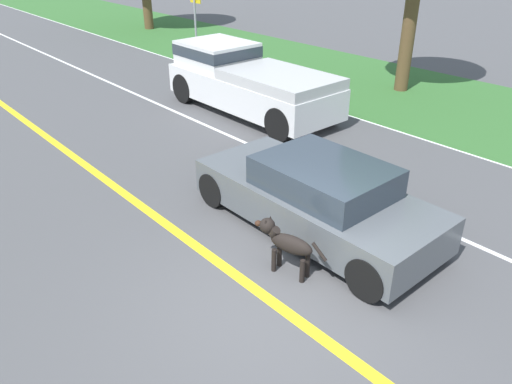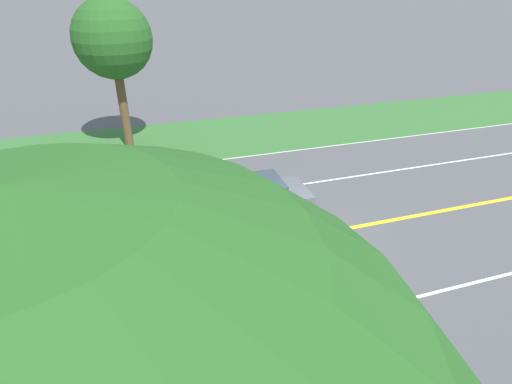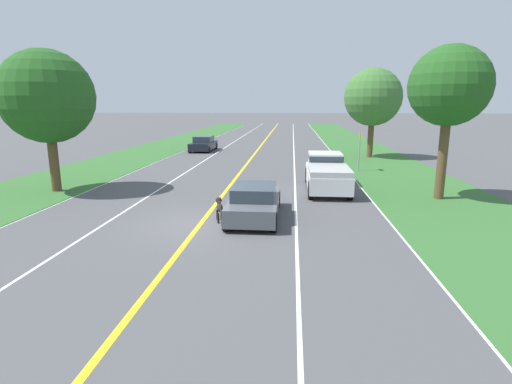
# 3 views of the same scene
# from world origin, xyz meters

# --- Properties ---
(ground_plane) EXTENTS (400.00, 400.00, 0.00)m
(ground_plane) POSITION_xyz_m (0.00, 0.00, 0.00)
(ground_plane) COLOR #4C4C4F
(centre_divider_line) EXTENTS (0.18, 160.00, 0.01)m
(centre_divider_line) POSITION_xyz_m (0.00, 0.00, 0.00)
(centre_divider_line) COLOR yellow
(centre_divider_line) RESTS_ON ground
(lane_edge_line_right) EXTENTS (0.14, 160.00, 0.01)m
(lane_edge_line_right) POSITION_xyz_m (7.00, 0.00, 0.00)
(lane_edge_line_right) COLOR white
(lane_edge_line_right) RESTS_ON ground
(lane_dash_same_dir) EXTENTS (0.10, 160.00, 0.01)m
(lane_dash_same_dir) POSITION_xyz_m (3.50, 0.00, 0.00)
(lane_dash_same_dir) COLOR white
(lane_dash_same_dir) RESTS_ON ground
(ego_car) EXTENTS (1.87, 4.41, 1.29)m
(ego_car) POSITION_xyz_m (1.89, 1.01, 0.61)
(ego_car) COLOR #51565B
(ego_car) RESTS_ON ground
(dog) EXTENTS (0.45, 1.21, 0.85)m
(dog) POSITION_xyz_m (0.63, 0.47, 0.53)
(dog) COLOR black
(dog) RESTS_ON ground
(pickup_truck) EXTENTS (2.02, 5.31, 1.74)m
(pickup_truck) POSITION_xyz_m (5.10, 6.64, 0.90)
(pickup_truck) COLOR silver
(pickup_truck) RESTS_ON ground
(street_sign) EXTENTS (0.11, 0.64, 2.57)m
(street_sign) POSITION_xyz_m (7.71, 12.71, 1.61)
(street_sign) COLOR gray
(street_sign) RESTS_ON ground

